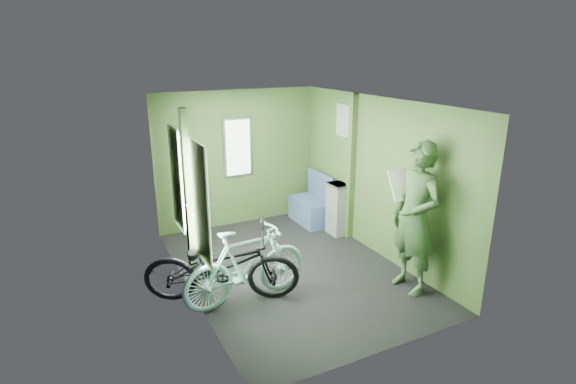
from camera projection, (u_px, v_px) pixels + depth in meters
name	position (u px, v px, depth m)	size (l,w,h in m)	color
room	(288.00, 169.00, 5.82)	(4.00, 4.02, 2.31)	black
bicycle_black	(223.00, 302.00, 5.43)	(0.64, 1.84, 0.97)	black
bicycle_mint	(248.00, 301.00, 5.46)	(0.45, 1.60, 0.96)	#92DBD3
passenger	(415.00, 218.00, 5.45)	(0.47, 0.76, 1.91)	#33522C
waste_box	(338.00, 209.00, 7.33)	(0.25, 0.35, 0.86)	slate
bench_seat	(312.00, 208.00, 7.88)	(0.46, 0.83, 0.88)	navy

